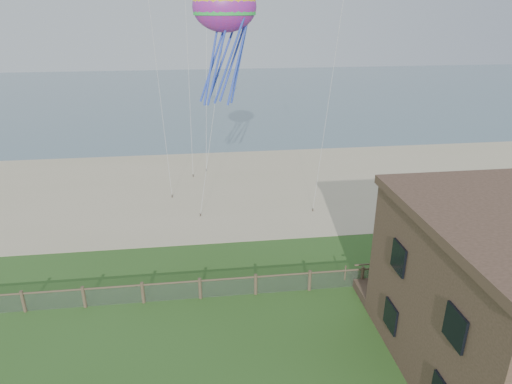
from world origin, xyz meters
TOP-DOWN VIEW (x-y plane):
  - ground at (0.00, 0.00)m, footprint 160.00×160.00m
  - sand_beach at (0.00, 22.00)m, footprint 72.00×20.00m
  - ocean at (0.00, 66.00)m, footprint 160.00×68.00m
  - chainlink_fence at (0.00, 6.00)m, footprint 36.20×0.20m
  - motel_deck at (13.00, 5.00)m, footprint 15.00×2.00m
  - picnic_table at (7.89, 4.51)m, footprint 2.13×1.85m
  - octopus_kite at (-0.85, 13.37)m, footprint 4.00×3.13m

SIDE VIEW (x-z plane):
  - ground at x=0.00m, z-range 0.00..0.00m
  - ocean at x=0.00m, z-range -0.01..0.01m
  - sand_beach at x=0.00m, z-range -0.01..0.01m
  - motel_deck at x=13.00m, z-range 0.00..0.50m
  - picnic_table at x=7.89m, z-range 0.00..0.76m
  - chainlink_fence at x=0.00m, z-range -0.07..1.18m
  - octopus_kite at x=-0.85m, z-range 8.93..16.39m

